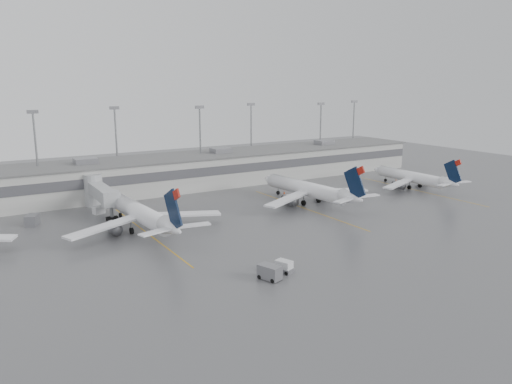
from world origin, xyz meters
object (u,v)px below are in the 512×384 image
jet_mid_right (310,189)px  baggage_tug (284,268)px  jet_mid_left (142,214)px  jet_far_right (414,177)px

jet_mid_right → baggage_tug: jet_mid_right is taller
jet_mid_left → baggage_tug: bearing=-73.9°
jet_mid_left → baggage_tug: (10.73, -29.93, -2.63)m
baggage_tug → jet_mid_right: bearing=28.1°
baggage_tug → jet_far_right: bearing=6.9°
jet_mid_right → baggage_tug: 41.97m
jet_mid_left → baggage_tug: 31.90m
jet_mid_right → jet_far_right: 32.85m
jet_mid_left → jet_far_right: size_ratio=1.16×
jet_mid_right → jet_far_right: bearing=-5.7°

